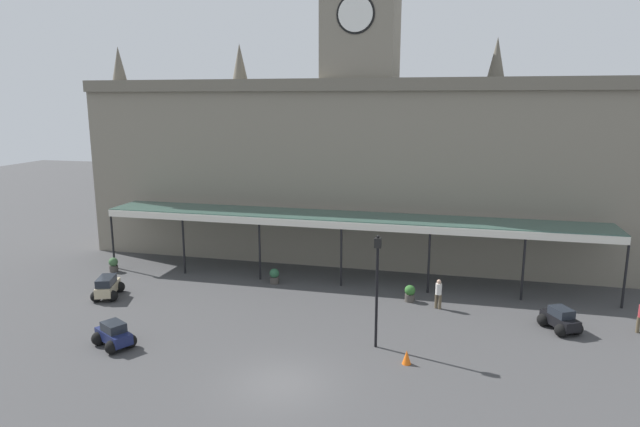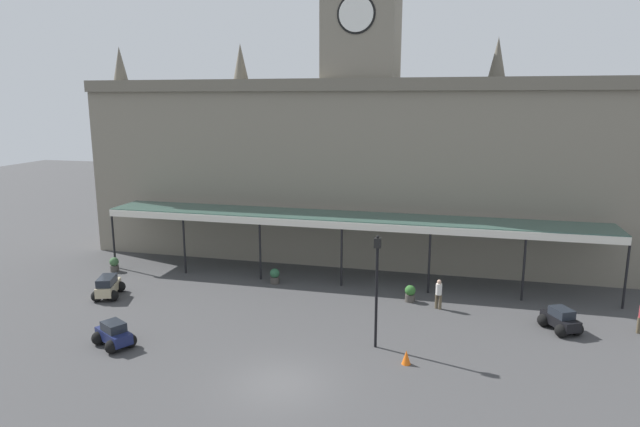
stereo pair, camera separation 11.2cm
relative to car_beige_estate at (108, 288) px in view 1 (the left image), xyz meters
name	(u,v)px [view 1 (the left image)]	position (x,y,z in m)	size (l,w,h in m)	color
ground_plane	(281,384)	(12.84, -7.17, -0.56)	(140.00, 140.00, 0.00)	#404041
station_building	(360,162)	(12.84, 11.58, 6.43)	(39.25, 5.85, 20.02)	gray
entrance_canopy	(345,219)	(12.84, 6.42, 3.42)	(31.87, 3.26, 4.15)	#38564C
car_beige_estate	(108,288)	(0.00, 0.00, 0.00)	(2.00, 2.42, 1.27)	tan
car_black_sedan	(560,321)	(24.80, 1.16, -0.06)	(2.05, 2.25, 1.19)	black
car_navy_sedan	(114,336)	(4.22, -5.68, -0.06)	(2.25, 2.07, 1.19)	#19214C
pedestrian_near_entrance	(438,293)	(18.80, 2.71, 0.34)	(0.37, 0.34, 1.67)	brown
victorian_lamppost	(377,279)	(16.11, -2.88, 2.74)	(0.30, 0.30, 5.37)	black
traffic_cone	(407,357)	(17.66, -4.24, -0.25)	(0.40, 0.40, 0.64)	orange
planter_forecourt_centre	(410,293)	(17.20, 3.45, -0.07)	(0.60, 0.60, 0.96)	#47423D
planter_by_canopy	(274,276)	(8.69, 4.61, -0.07)	(0.60, 0.60, 0.96)	#47423D
planter_near_kerb	(113,264)	(-2.56, 4.39, -0.07)	(0.60, 0.60, 0.96)	#47423D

